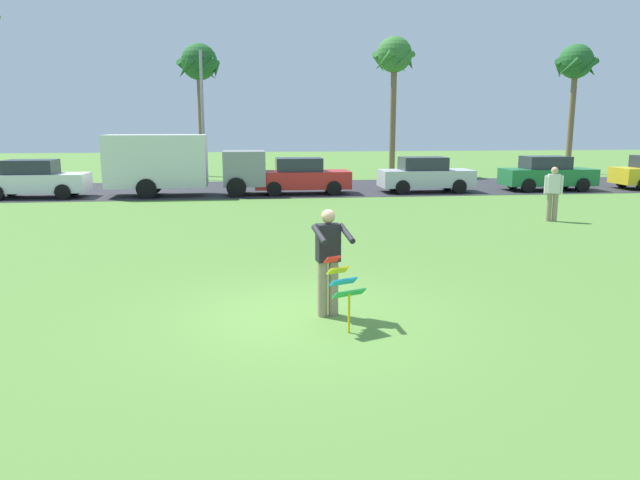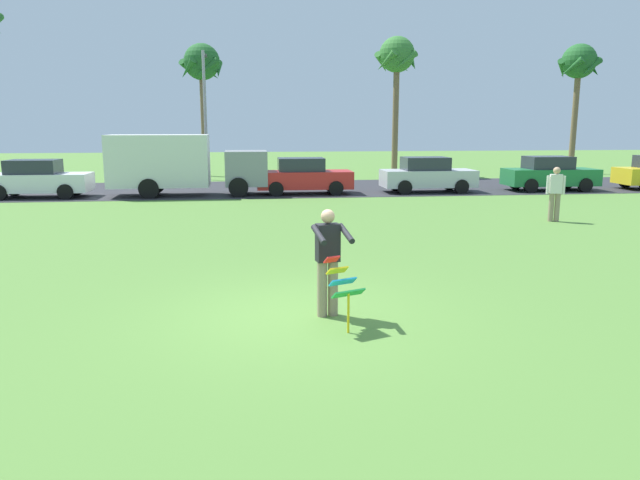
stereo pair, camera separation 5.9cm
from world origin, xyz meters
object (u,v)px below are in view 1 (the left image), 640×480
(parked_car_red, at_px, (301,177))
(palm_tree_centre_far, at_px, (394,60))
(parked_truck_grey_van, at_px, (177,163))
(palm_tree_far_left, at_px, (575,67))
(kite_held, at_px, (343,284))
(parked_car_green, at_px, (547,174))
(palm_tree_right_near, at_px, (199,67))
(parked_car_silver, at_px, (425,175))
(person_kite_flyer, at_px, (328,258))
(streetlight_pole, at_px, (203,107))
(person_walker_near, at_px, (553,192))
(parked_car_white, at_px, (35,180))

(parked_car_red, relative_size, palm_tree_centre_far, 0.51)
(parked_truck_grey_van, relative_size, palm_tree_far_left, 0.84)
(kite_held, bearing_deg, palm_tree_centre_far, 74.40)
(parked_car_green, xyz_separation_m, palm_tree_right_near, (-16.53, 10.23, 5.58))
(parked_car_red, xyz_separation_m, parked_car_silver, (5.67, -0.00, 0.00))
(parked_car_silver, height_order, palm_tree_far_left, palm_tree_far_left)
(person_kite_flyer, height_order, streetlight_pole, streetlight_pole)
(streetlight_pole, bearing_deg, palm_tree_right_near, 95.93)
(parked_truck_grey_van, relative_size, palm_tree_right_near, 0.87)
(parked_car_green, bearing_deg, person_walker_near, -116.98)
(parked_truck_grey_van, bearing_deg, parked_car_red, -0.00)
(parked_car_red, distance_m, palm_tree_far_left, 21.26)
(palm_tree_right_near, xyz_separation_m, person_walker_near, (12.15, -18.85, -5.42))
(parked_car_green, xyz_separation_m, person_walker_near, (-4.39, -8.61, 0.16))
(palm_tree_centre_far, distance_m, palm_tree_far_left, 11.58)
(parked_truck_grey_van, bearing_deg, palm_tree_centre_far, 38.53)
(parked_car_red, distance_m, palm_tree_right_near, 12.67)
(person_kite_flyer, height_order, palm_tree_right_near, palm_tree_right_near)
(kite_held, bearing_deg, parked_car_green, 54.59)
(palm_tree_centre_far, relative_size, palm_tree_far_left, 1.03)
(parked_car_white, xyz_separation_m, palm_tree_right_near, (6.31, 10.23, 5.58))
(parked_car_white, height_order, parked_car_red, same)
(parked_car_green, xyz_separation_m, streetlight_pole, (-16.27, 7.73, 3.22))
(person_kite_flyer, distance_m, parked_car_green, 21.45)
(palm_tree_right_near, height_order, palm_tree_centre_far, palm_tree_centre_far)
(kite_held, distance_m, parked_car_green, 21.91)
(parked_truck_grey_van, height_order, streetlight_pole, streetlight_pole)
(parked_truck_grey_van, bearing_deg, palm_tree_far_left, 22.16)
(palm_tree_right_near, bearing_deg, person_kite_flyer, -82.29)
(parked_car_silver, relative_size, streetlight_pole, 0.60)
(parked_car_white, bearing_deg, palm_tree_far_left, 18.04)
(parked_truck_grey_van, relative_size, streetlight_pole, 0.96)
(streetlight_pole, bearing_deg, parked_truck_grey_van, -95.11)
(kite_held, bearing_deg, parked_car_red, 86.39)
(parked_car_white, bearing_deg, parked_car_red, -0.00)
(parked_car_silver, relative_size, palm_tree_right_near, 0.55)
(parked_truck_grey_van, xyz_separation_m, parked_car_green, (16.97, 0.00, -0.64))
(palm_tree_right_near, height_order, person_walker_near, palm_tree_right_near)
(parked_car_red, xyz_separation_m, streetlight_pole, (-4.71, 7.73, 3.22))
(parked_car_red, bearing_deg, parked_truck_grey_van, 180.00)
(parked_car_green, relative_size, palm_tree_right_near, 0.55)
(person_kite_flyer, xyz_separation_m, parked_car_white, (-10.02, 17.19, -0.18))
(kite_held, bearing_deg, parked_car_white, 119.61)
(parked_car_silver, xyz_separation_m, palm_tree_far_left, (12.41, 9.56, 5.81))
(parked_truck_grey_van, distance_m, streetlight_pole, 8.18)
(parked_car_white, xyz_separation_m, person_walker_near, (18.46, -8.61, 0.16))
(parked_car_silver, relative_size, palm_tree_far_left, 0.53)
(parked_car_white, bearing_deg, kite_held, -60.39)
(person_walker_near, bearing_deg, parked_car_white, 154.98)
(palm_tree_far_left, relative_size, person_walker_near, 4.60)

